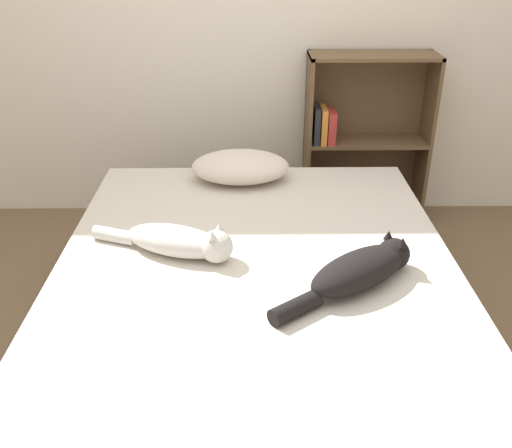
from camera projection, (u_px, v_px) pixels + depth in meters
name	position (u px, v px, depth m)	size (l,w,h in m)	color
ground_plane	(256.00, 362.00, 2.36)	(8.00, 8.00, 0.00)	brown
bed	(256.00, 317.00, 2.25)	(1.57, 2.02, 0.47)	#333338
pillow	(240.00, 167.00, 2.83)	(0.48, 0.33, 0.14)	beige
cat_light	(180.00, 241.00, 2.19)	(0.58, 0.30, 0.15)	beige
cat_dark	(361.00, 270.00, 2.01)	(0.56, 0.46, 0.14)	black
bookshelf	(361.00, 137.00, 3.33)	(0.70, 0.26, 0.99)	brown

